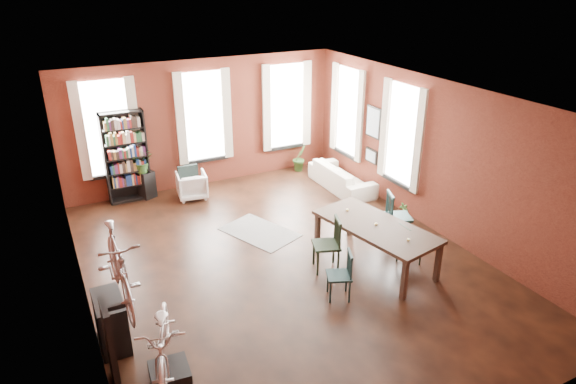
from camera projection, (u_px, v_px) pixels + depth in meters
room at (280, 146)px, 9.57m from camera, size 9.00×9.04×3.22m
dining_table at (375, 244)px, 9.66m from camera, size 1.54×2.56×0.82m
dining_chair_a at (339, 275)px, 8.64m from camera, size 0.52×0.52×0.86m
dining_chair_b at (326, 245)px, 9.43m from camera, size 0.60×0.60×1.03m
dining_chair_c at (410, 244)px, 9.66m from camera, size 0.38×0.38×0.81m
dining_chair_d at (399, 217)px, 10.48m from camera, size 0.62×0.62×1.04m
bookshelf at (126, 157)px, 12.06m from camera, size 1.00×0.32×2.20m
white_armchair at (192, 184)px, 12.48m from camera, size 0.77×0.73×0.71m
cream_sofa at (342, 173)px, 13.00m from camera, size 0.61×2.08×0.81m
striped_rug at (259, 232)px, 10.95m from camera, size 1.52×1.85×0.01m
bike_trainer at (170, 372)px, 7.07m from camera, size 0.57×0.57×0.15m
bike_wall_rack at (111, 348)px, 6.68m from camera, size 0.16×0.60×1.30m
console_table at (111, 322)px, 7.57m from camera, size 0.40×0.80×0.80m
plant_stand at (147, 184)px, 12.51m from camera, size 0.44×0.44×0.67m
plant_by_sofa at (299, 165)px, 14.24m from camera, size 0.64×0.82×0.32m
plant_small at (403, 219)px, 11.35m from camera, size 0.32×0.50×0.17m
bicycle_floor at (161, 314)px, 6.71m from camera, size 0.84×1.06×1.76m
bicycle_hung at (115, 244)px, 6.19m from camera, size 0.47×1.00×1.66m
plant_on_stand at (142, 163)px, 12.25m from camera, size 0.64×0.69×0.46m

